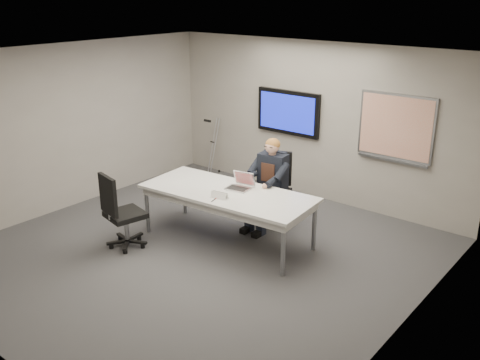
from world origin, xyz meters
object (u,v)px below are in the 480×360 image
Objects in this scene: conference_table at (228,197)px; laptop at (241,184)px; office_chair_far at (274,201)px; office_chair_near at (123,225)px; seated_person at (265,193)px.

laptop is (0.07, 0.22, 0.15)m from conference_table.
office_chair_far reaches higher than laptop.
office_chair_far reaches higher than office_chair_near.
office_chair_far is at bearing -106.55° from office_chair_near.
laptop is at bearing -116.34° from office_chair_far.
laptop is at bearing -117.36° from office_chair_near.
office_chair_far is 0.94m from laptop.
conference_table is 0.28m from laptop.
seated_person is at bearing 72.70° from laptop.
laptop is at bearing -105.24° from seated_person.
conference_table is 2.32× the size of office_chair_far.
conference_table is 1.87× the size of seated_person.
conference_table is at bearing -115.95° from laptop.
conference_table is 1.59m from office_chair_near.
office_chair_far reaches higher than conference_table.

